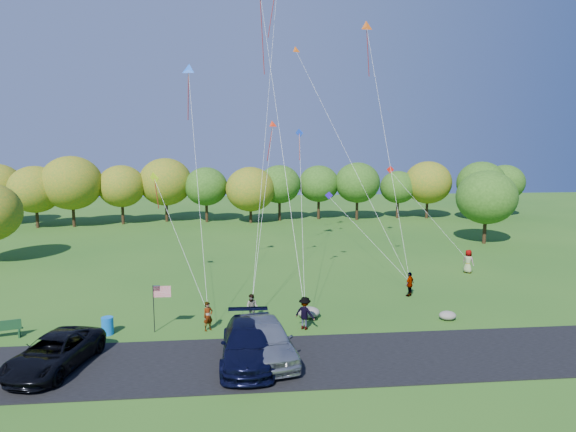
{
  "coord_description": "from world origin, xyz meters",
  "views": [
    {
      "loc": [
        -0.92,
        -27.06,
        10.46
      ],
      "look_at": [
        2.34,
        6.0,
        5.52
      ],
      "focal_mm": 32.0,
      "sensor_mm": 36.0,
      "label": 1
    }
  ],
  "objects_px": {
    "minivan_dark": "(54,353)",
    "flyer_d": "(410,284)",
    "minivan_silver": "(266,339)",
    "flyer_c": "(305,313)",
    "trash_barrel": "(108,326)",
    "flyer_b": "(252,307)",
    "park_bench": "(3,329)",
    "flyer_e": "(468,261)",
    "flyer_a": "(208,316)",
    "minivan_navy": "(248,344)"
  },
  "relations": [
    {
      "from": "minivan_navy",
      "to": "minivan_silver",
      "type": "distance_m",
      "value": 0.92
    },
    {
      "from": "flyer_c",
      "to": "flyer_e",
      "type": "relative_size",
      "value": 0.99
    },
    {
      "from": "minivan_silver",
      "to": "flyer_e",
      "type": "relative_size",
      "value": 3.01
    },
    {
      "from": "flyer_d",
      "to": "minivan_silver",
      "type": "bearing_deg",
      "value": -1.73
    },
    {
      "from": "flyer_c",
      "to": "flyer_e",
      "type": "distance_m",
      "value": 18.11
    },
    {
      "from": "flyer_a",
      "to": "park_bench",
      "type": "bearing_deg",
      "value": 143.61
    },
    {
      "from": "flyer_d",
      "to": "park_bench",
      "type": "relative_size",
      "value": 0.96
    },
    {
      "from": "minivan_silver",
      "to": "trash_barrel",
      "type": "xyz_separation_m",
      "value": [
        -8.39,
        4.07,
        -0.54
      ]
    },
    {
      "from": "trash_barrel",
      "to": "flyer_b",
      "type": "bearing_deg",
      "value": 10.49
    },
    {
      "from": "flyer_a",
      "to": "trash_barrel",
      "type": "height_order",
      "value": "flyer_a"
    },
    {
      "from": "minivan_dark",
      "to": "trash_barrel",
      "type": "bearing_deg",
      "value": 86.45
    },
    {
      "from": "flyer_a",
      "to": "flyer_e",
      "type": "distance_m",
      "value": 22.47
    },
    {
      "from": "flyer_a",
      "to": "park_bench",
      "type": "relative_size",
      "value": 0.93
    },
    {
      "from": "minivan_dark",
      "to": "flyer_b",
      "type": "distance_m",
      "value": 10.83
    },
    {
      "from": "minivan_silver",
      "to": "minivan_navy",
      "type": "bearing_deg",
      "value": -173.94
    },
    {
      "from": "minivan_dark",
      "to": "flyer_d",
      "type": "height_order",
      "value": "flyer_d"
    },
    {
      "from": "park_bench",
      "to": "flyer_e",
      "type": "bearing_deg",
      "value": 3.06
    },
    {
      "from": "flyer_a",
      "to": "park_bench",
      "type": "height_order",
      "value": "flyer_a"
    },
    {
      "from": "flyer_c",
      "to": "trash_barrel",
      "type": "relative_size",
      "value": 1.93
    },
    {
      "from": "flyer_b",
      "to": "flyer_e",
      "type": "distance_m",
      "value": 19.62
    },
    {
      "from": "minivan_navy",
      "to": "park_bench",
      "type": "relative_size",
      "value": 3.46
    },
    {
      "from": "flyer_d",
      "to": "flyer_e",
      "type": "height_order",
      "value": "flyer_e"
    },
    {
      "from": "flyer_c",
      "to": "park_bench",
      "type": "bearing_deg",
      "value": 35.21
    },
    {
      "from": "minivan_silver",
      "to": "park_bench",
      "type": "bearing_deg",
      "value": 153.85
    },
    {
      "from": "minivan_navy",
      "to": "flyer_e",
      "type": "distance_m",
      "value": 23.17
    },
    {
      "from": "flyer_c",
      "to": "flyer_d",
      "type": "bearing_deg",
      "value": -109.58
    },
    {
      "from": "minivan_silver",
      "to": "flyer_d",
      "type": "bearing_deg",
      "value": 32.1
    },
    {
      "from": "minivan_dark",
      "to": "flyer_d",
      "type": "bearing_deg",
      "value": 38.9
    },
    {
      "from": "minivan_dark",
      "to": "park_bench",
      "type": "distance_m",
      "value": 5.86
    },
    {
      "from": "minivan_dark",
      "to": "flyer_e",
      "type": "xyz_separation_m",
      "value": [
        26.57,
        14.85,
        0.1
      ]
    },
    {
      "from": "flyer_d",
      "to": "flyer_a",
      "type": "bearing_deg",
      "value": -22.72
    },
    {
      "from": "trash_barrel",
      "to": "flyer_c",
      "type": "bearing_deg",
      "value": -1.47
    },
    {
      "from": "minivan_navy",
      "to": "flyer_d",
      "type": "distance_m",
      "value": 14.53
    },
    {
      "from": "minivan_silver",
      "to": "flyer_d",
      "type": "xyz_separation_m",
      "value": [
        10.2,
        9.14,
        -0.18
      ]
    },
    {
      "from": "minivan_silver",
      "to": "trash_barrel",
      "type": "distance_m",
      "value": 9.34
    },
    {
      "from": "minivan_silver",
      "to": "flyer_c",
      "type": "height_order",
      "value": "minivan_silver"
    },
    {
      "from": "flyer_a",
      "to": "minivan_silver",
      "type": "bearing_deg",
      "value": -90.71
    },
    {
      "from": "minivan_silver",
      "to": "flyer_c",
      "type": "distance_m",
      "value": 4.47
    },
    {
      "from": "minivan_navy",
      "to": "trash_barrel",
      "type": "height_order",
      "value": "minivan_navy"
    },
    {
      "from": "flyer_b",
      "to": "minivan_dark",
      "type": "bearing_deg",
      "value": -121.94
    },
    {
      "from": "minivan_dark",
      "to": "flyer_a",
      "type": "xyz_separation_m",
      "value": [
        6.74,
        4.3,
        -0.01
      ]
    },
    {
      "from": "flyer_a",
      "to": "minivan_dark",
      "type": "bearing_deg",
      "value": 175.81
    },
    {
      "from": "flyer_e",
      "to": "flyer_a",
      "type": "bearing_deg",
      "value": 81.41
    },
    {
      "from": "minivan_navy",
      "to": "minivan_dark",
      "type": "bearing_deg",
      "value": -178.85
    },
    {
      "from": "minivan_navy",
      "to": "trash_barrel",
      "type": "distance_m",
      "value": 8.67
    },
    {
      "from": "minivan_dark",
      "to": "flyer_c",
      "type": "bearing_deg",
      "value": 32.04
    },
    {
      "from": "park_bench",
      "to": "trash_barrel",
      "type": "xyz_separation_m",
      "value": [
        5.37,
        0.02,
        -0.05
      ]
    },
    {
      "from": "flyer_b",
      "to": "flyer_c",
      "type": "relative_size",
      "value": 0.84
    },
    {
      "from": "minivan_dark",
      "to": "minivan_navy",
      "type": "distance_m",
      "value": 8.84
    },
    {
      "from": "flyer_b",
      "to": "flyer_e",
      "type": "height_order",
      "value": "flyer_e"
    }
  ]
}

